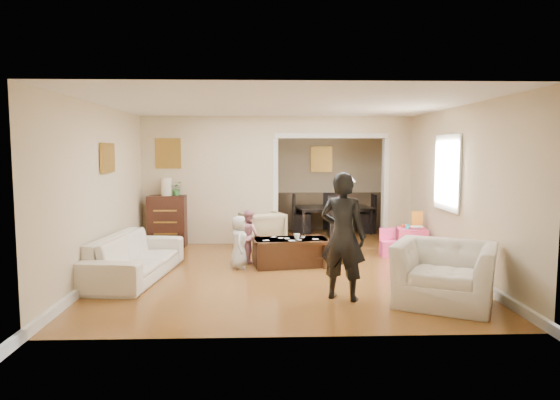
{
  "coord_description": "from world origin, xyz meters",
  "views": [
    {
      "loc": [
        -0.3,
        -8.48,
        1.92
      ],
      "look_at": [
        0.0,
        0.2,
        1.05
      ],
      "focal_mm": 32.11,
      "sensor_mm": 36.0,
      "label": 1
    }
  ],
  "objects_px": {
    "table_lamp": "(167,187)",
    "coffee_table": "(291,252)",
    "armchair_back": "(262,230)",
    "armchair_front": "(444,274)",
    "sofa": "(135,256)",
    "dresser": "(167,221)",
    "child_toddler": "(346,233)",
    "child_kneel_a": "(239,242)",
    "dining_table": "(334,220)",
    "cyan_cup": "(407,227)",
    "play_table": "(412,242)",
    "adult_person": "(343,236)",
    "child_kneel_b": "(249,236)",
    "coffee_cup": "(297,236)"
  },
  "relations": [
    {
      "from": "dining_table",
      "to": "child_kneel_b",
      "type": "relative_size",
      "value": 1.92
    },
    {
      "from": "dining_table",
      "to": "sofa",
      "type": "bearing_deg",
      "value": -136.99
    },
    {
      "from": "dining_table",
      "to": "child_kneel_a",
      "type": "bearing_deg",
      "value": -125.86
    },
    {
      "from": "sofa",
      "to": "dining_table",
      "type": "height_order",
      "value": "sofa"
    },
    {
      "from": "sofa",
      "to": "dresser",
      "type": "relative_size",
      "value": 2.18
    },
    {
      "from": "armchair_front",
      "to": "dining_table",
      "type": "height_order",
      "value": "armchair_front"
    },
    {
      "from": "armchair_back",
      "to": "table_lamp",
      "type": "xyz_separation_m",
      "value": [
        -1.9,
        0.24,
        0.84
      ]
    },
    {
      "from": "armchair_back",
      "to": "armchair_front",
      "type": "bearing_deg",
      "value": 99.73
    },
    {
      "from": "sofa",
      "to": "child_toddler",
      "type": "bearing_deg",
      "value": -60.35
    },
    {
      "from": "coffee_table",
      "to": "adult_person",
      "type": "height_order",
      "value": "adult_person"
    },
    {
      "from": "play_table",
      "to": "dresser",
      "type": "bearing_deg",
      "value": 167.38
    },
    {
      "from": "table_lamp",
      "to": "child_kneel_a",
      "type": "distance_m",
      "value": 2.6
    },
    {
      "from": "table_lamp",
      "to": "adult_person",
      "type": "bearing_deg",
      "value": -51.71
    },
    {
      "from": "sofa",
      "to": "coffee_table",
      "type": "height_order",
      "value": "sofa"
    },
    {
      "from": "cyan_cup",
      "to": "dining_table",
      "type": "bearing_deg",
      "value": 110.85
    },
    {
      "from": "child_kneel_a",
      "to": "child_toddler",
      "type": "xyz_separation_m",
      "value": [
        1.9,
        0.9,
        -0.0
      ]
    },
    {
      "from": "sofa",
      "to": "armchair_back",
      "type": "distance_m",
      "value": 2.98
    },
    {
      "from": "dresser",
      "to": "play_table",
      "type": "relative_size",
      "value": 1.98
    },
    {
      "from": "sofa",
      "to": "coffee_table",
      "type": "xyz_separation_m",
      "value": [
        2.38,
        0.71,
        -0.1
      ]
    },
    {
      "from": "armchair_back",
      "to": "dresser",
      "type": "relative_size",
      "value": 0.77
    },
    {
      "from": "armchair_back",
      "to": "coffee_cup",
      "type": "height_order",
      "value": "armchair_back"
    },
    {
      "from": "coffee_table",
      "to": "dining_table",
      "type": "height_order",
      "value": "dining_table"
    },
    {
      "from": "armchair_front",
      "to": "cyan_cup",
      "type": "relative_size",
      "value": 14.8
    },
    {
      "from": "table_lamp",
      "to": "coffee_cup",
      "type": "bearing_deg",
      "value": -36.99
    },
    {
      "from": "play_table",
      "to": "dining_table",
      "type": "distance_m",
      "value": 2.73
    },
    {
      "from": "child_toddler",
      "to": "coffee_cup",
      "type": "bearing_deg",
      "value": -9.91
    },
    {
      "from": "cyan_cup",
      "to": "adult_person",
      "type": "bearing_deg",
      "value": -121.4
    },
    {
      "from": "dresser",
      "to": "coffee_table",
      "type": "bearing_deg",
      "value": -37.37
    },
    {
      "from": "armchair_back",
      "to": "table_lamp",
      "type": "bearing_deg",
      "value": -28.74
    },
    {
      "from": "sofa",
      "to": "table_lamp",
      "type": "height_order",
      "value": "table_lamp"
    },
    {
      "from": "cyan_cup",
      "to": "dining_table",
      "type": "height_order",
      "value": "dining_table"
    },
    {
      "from": "dining_table",
      "to": "coffee_cup",
      "type": "bearing_deg",
      "value": -113.25
    },
    {
      "from": "table_lamp",
      "to": "coffee_table",
      "type": "height_order",
      "value": "table_lamp"
    },
    {
      "from": "coffee_cup",
      "to": "child_kneel_a",
      "type": "height_order",
      "value": "child_kneel_a"
    },
    {
      "from": "dining_table",
      "to": "adult_person",
      "type": "relative_size",
      "value": 1.05
    },
    {
      "from": "adult_person",
      "to": "child_kneel_a",
      "type": "distance_m",
      "value": 2.28
    },
    {
      "from": "armchair_back",
      "to": "dining_table",
      "type": "xyz_separation_m",
      "value": [
        1.67,
        1.71,
        -0.05
      ]
    },
    {
      "from": "armchair_front",
      "to": "child_toddler",
      "type": "distance_m",
      "value": 3.0
    },
    {
      "from": "coffee_table",
      "to": "adult_person",
      "type": "relative_size",
      "value": 0.73
    },
    {
      "from": "sofa",
      "to": "cyan_cup",
      "type": "xyz_separation_m",
      "value": [
        4.55,
        1.43,
        0.21
      ]
    },
    {
      "from": "coffee_table",
      "to": "child_kneel_b",
      "type": "relative_size",
      "value": 1.34
    },
    {
      "from": "dresser",
      "to": "child_toddler",
      "type": "xyz_separation_m",
      "value": [
        3.42,
        -1.06,
        -0.08
      ]
    },
    {
      "from": "dining_table",
      "to": "child_kneel_b",
      "type": "bearing_deg",
      "value": -127.49
    },
    {
      "from": "sofa",
      "to": "coffee_table",
      "type": "bearing_deg",
      "value": -66.82
    },
    {
      "from": "table_lamp",
      "to": "cyan_cup",
      "type": "height_order",
      "value": "table_lamp"
    },
    {
      "from": "dining_table",
      "to": "child_toddler",
      "type": "xyz_separation_m",
      "value": [
        -0.14,
        -2.53,
        0.12
      ]
    },
    {
      "from": "play_table",
      "to": "child_kneel_a",
      "type": "distance_m",
      "value": 3.25
    },
    {
      "from": "table_lamp",
      "to": "child_kneel_a",
      "type": "relative_size",
      "value": 0.42
    },
    {
      "from": "sofa",
      "to": "dining_table",
      "type": "relative_size",
      "value": 1.28
    },
    {
      "from": "armchair_front",
      "to": "child_toddler",
      "type": "xyz_separation_m",
      "value": [
        -0.75,
        2.9,
        0.04
      ]
    }
  ]
}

